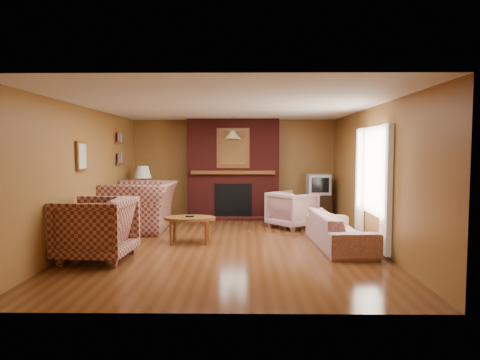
{
  "coord_description": "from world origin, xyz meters",
  "views": [
    {
      "loc": [
        0.3,
        -7.46,
        1.65
      ],
      "look_at": [
        0.19,
        0.6,
        1.09
      ],
      "focal_mm": 32.0,
      "sensor_mm": 36.0,
      "label": 1
    }
  ],
  "objects_px": {
    "plaid_loveseat": "(141,206)",
    "tv_stand": "(318,206)",
    "plaid_armchair": "(96,229)",
    "floral_armchair": "(292,210)",
    "coffee_table": "(190,220)",
    "floral_sofa": "(339,230)",
    "crt_tv": "(318,184)",
    "side_table": "(143,207)",
    "table_lamp": "(143,178)",
    "fireplace": "(233,169)"
  },
  "relations": [
    {
      "from": "plaid_loveseat",
      "to": "tv_stand",
      "type": "distance_m",
      "value": 4.21
    },
    {
      "from": "plaid_armchair",
      "to": "table_lamp",
      "type": "xyz_separation_m",
      "value": [
        -0.15,
        3.59,
        0.52
      ]
    },
    {
      "from": "crt_tv",
      "to": "plaid_loveseat",
      "type": "bearing_deg",
      "value": -158.02
    },
    {
      "from": "tv_stand",
      "to": "coffee_table",
      "type": "bearing_deg",
      "value": -137.33
    },
    {
      "from": "side_table",
      "to": "tv_stand",
      "type": "xyz_separation_m",
      "value": [
        4.15,
        0.35,
        -0.02
      ]
    },
    {
      "from": "plaid_armchair",
      "to": "floral_armchair",
      "type": "distance_m",
      "value": 4.23
    },
    {
      "from": "fireplace",
      "to": "tv_stand",
      "type": "height_order",
      "value": "fireplace"
    },
    {
      "from": "floral_sofa",
      "to": "floral_armchair",
      "type": "height_order",
      "value": "floral_armchair"
    },
    {
      "from": "floral_sofa",
      "to": "coffee_table",
      "type": "height_order",
      "value": "floral_sofa"
    },
    {
      "from": "table_lamp",
      "to": "tv_stand",
      "type": "relative_size",
      "value": 1.1
    },
    {
      "from": "plaid_armchair",
      "to": "coffee_table",
      "type": "distance_m",
      "value": 1.73
    },
    {
      "from": "plaid_armchair",
      "to": "table_lamp",
      "type": "distance_m",
      "value": 3.63
    },
    {
      "from": "tv_stand",
      "to": "crt_tv",
      "type": "xyz_separation_m",
      "value": [
        0.0,
        -0.01,
        0.54
      ]
    },
    {
      "from": "fireplace",
      "to": "coffee_table",
      "type": "bearing_deg",
      "value": -103.21
    },
    {
      "from": "plaid_armchair",
      "to": "coffee_table",
      "type": "height_order",
      "value": "plaid_armchair"
    },
    {
      "from": "coffee_table",
      "to": "tv_stand",
      "type": "distance_m",
      "value": 3.89
    },
    {
      "from": "tv_stand",
      "to": "plaid_loveseat",
      "type": "bearing_deg",
      "value": -160.48
    },
    {
      "from": "side_table",
      "to": "crt_tv",
      "type": "bearing_deg",
      "value": 4.74
    },
    {
      "from": "fireplace",
      "to": "tv_stand",
      "type": "distance_m",
      "value": 2.24
    },
    {
      "from": "floral_sofa",
      "to": "side_table",
      "type": "bearing_deg",
      "value": 53.38
    },
    {
      "from": "coffee_table",
      "to": "table_lamp",
      "type": "bearing_deg",
      "value": 120.31
    },
    {
      "from": "plaid_loveseat",
      "to": "plaid_armchair",
      "type": "height_order",
      "value": "plaid_loveseat"
    },
    {
      "from": "fireplace",
      "to": "floral_sofa",
      "type": "distance_m",
      "value": 3.84
    },
    {
      "from": "plaid_armchair",
      "to": "side_table",
      "type": "bearing_deg",
      "value": -173.95
    },
    {
      "from": "fireplace",
      "to": "side_table",
      "type": "distance_m",
      "value": 2.33
    },
    {
      "from": "plaid_loveseat",
      "to": "tv_stand",
      "type": "relative_size",
      "value": 2.59
    },
    {
      "from": "fireplace",
      "to": "plaid_armchair",
      "type": "bearing_deg",
      "value": -115.29
    },
    {
      "from": "tv_stand",
      "to": "floral_sofa",
      "type": "bearing_deg",
      "value": -95.36
    },
    {
      "from": "fireplace",
      "to": "coffee_table",
      "type": "distance_m",
      "value": 3.12
    },
    {
      "from": "plaid_loveseat",
      "to": "side_table",
      "type": "xyz_separation_m",
      "value": [
        -0.25,
        1.23,
        -0.18
      ]
    },
    {
      "from": "floral_armchair",
      "to": "table_lamp",
      "type": "xyz_separation_m",
      "value": [
        -3.39,
        0.88,
        0.6
      ]
    },
    {
      "from": "plaid_armchair",
      "to": "table_lamp",
      "type": "height_order",
      "value": "table_lamp"
    },
    {
      "from": "floral_armchair",
      "to": "crt_tv",
      "type": "relative_size",
      "value": 1.62
    },
    {
      "from": "table_lamp",
      "to": "floral_sofa",
      "type": "bearing_deg",
      "value": -33.82
    },
    {
      "from": "table_lamp",
      "to": "plaid_loveseat",
      "type": "bearing_deg",
      "value": -78.5
    },
    {
      "from": "fireplace",
      "to": "table_lamp",
      "type": "relative_size",
      "value": 3.69
    },
    {
      "from": "floral_sofa",
      "to": "crt_tv",
      "type": "height_order",
      "value": "crt_tv"
    },
    {
      "from": "table_lamp",
      "to": "tv_stand",
      "type": "height_order",
      "value": "table_lamp"
    },
    {
      "from": "plaid_armchair",
      "to": "crt_tv",
      "type": "distance_m",
      "value": 5.62
    },
    {
      "from": "plaid_armchair",
      "to": "crt_tv",
      "type": "xyz_separation_m",
      "value": [
        4.0,
        3.94,
        0.36
      ]
    },
    {
      "from": "side_table",
      "to": "table_lamp",
      "type": "height_order",
      "value": "table_lamp"
    },
    {
      "from": "side_table",
      "to": "table_lamp",
      "type": "xyz_separation_m",
      "value": [
        0.0,
        -0.0,
        0.68
      ]
    },
    {
      "from": "fireplace",
      "to": "crt_tv",
      "type": "distance_m",
      "value": 2.09
    },
    {
      "from": "floral_sofa",
      "to": "crt_tv",
      "type": "xyz_separation_m",
      "value": [
        0.15,
        3.02,
        0.54
      ]
    },
    {
      "from": "side_table",
      "to": "crt_tv",
      "type": "relative_size",
      "value": 1.2
    },
    {
      "from": "floral_armchair",
      "to": "coffee_table",
      "type": "relative_size",
      "value": 0.93
    },
    {
      "from": "plaid_loveseat",
      "to": "coffee_table",
      "type": "relative_size",
      "value": 1.67
    },
    {
      "from": "side_table",
      "to": "tv_stand",
      "type": "relative_size",
      "value": 1.07
    },
    {
      "from": "plaid_armchair",
      "to": "coffee_table",
      "type": "xyz_separation_m",
      "value": [
        1.26,
        1.18,
        -0.06
      ]
    },
    {
      "from": "tv_stand",
      "to": "plaid_armchair",
      "type": "bearing_deg",
      "value": -137.94
    }
  ]
}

